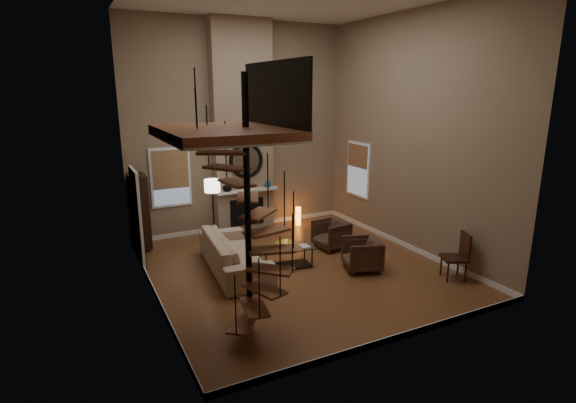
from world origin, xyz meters
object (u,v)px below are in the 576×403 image
sofa (234,253)px  armchair_far (365,254)px  side_chair (459,254)px  coffee_table (286,254)px  floor_lamp (212,191)px  accent_lamp (298,216)px  armchair_near (333,234)px  hutch (139,211)px

sofa → armchair_far: sofa is taller
armchair_far → side_chair: (1.41, -1.22, 0.17)m
armchair_far → coffee_table: bearing=-102.7°
floor_lamp → side_chair: 5.62m
accent_lamp → armchair_near: bearing=-93.3°
hutch → sofa: 2.80m
sofa → coffee_table: (1.08, -0.34, -0.11)m
sofa → accent_lamp: (2.75, 2.27, -0.15)m
armchair_near → side_chair: 2.98m
armchair_near → floor_lamp: bearing=-123.5°
hutch → accent_lamp: bearing=0.0°
coffee_table → side_chair: 3.56m
armchair_near → coffee_table: size_ratio=0.60×
sofa → armchair_far: 2.81m
side_chair → armchair_near: bearing=115.8°
floor_lamp → accent_lamp: floor_lamp is taller
hutch → side_chair: bearing=-40.8°
armchair_far → floor_lamp: size_ratio=0.44×
armchair_far → side_chair: bearing=68.4°
floor_lamp → accent_lamp: size_ratio=3.18×
armchair_far → armchair_near: bearing=-165.4°
hutch → accent_lamp: (4.30, 0.00, -0.70)m
floor_lamp → accent_lamp: bearing=15.5°
sofa → armchair_far: size_ratio=3.44×
hutch → floor_lamp: size_ratio=1.03×
armchair_near → armchair_far: armchair_far is taller
hutch → side_chair: hutch is taller
armchair_far → side_chair: 1.87m
hutch → sofa: size_ratio=0.67×
sofa → armchair_near: sofa is taller
sofa → floor_lamp: floor_lamp is taller
accent_lamp → side_chair: side_chair is taller
hutch → armchair_near: hutch is taller
hutch → floor_lamp: hutch is taller
armchair_far → accent_lamp: 3.51m
hutch → sofa: hutch is taller
armchair_far → floor_lamp: bearing=-118.9°
armchair_far → coffee_table: size_ratio=0.61×
sofa → armchair_far: bearing=-110.9°
floor_lamp → accent_lamp: (2.71, 0.75, -1.16)m
side_chair → sofa: bearing=148.0°
hutch → floor_lamp: 1.82m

